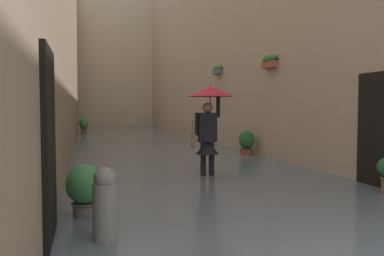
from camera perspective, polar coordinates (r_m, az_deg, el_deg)
The scene contains 10 objects.
ground_plane at distance 16.44m, azimuth -7.19°, elevation -2.43°, with size 69.95×69.95×0.00m, color gray.
flood_water at distance 16.43m, azimuth -7.19°, elevation -2.24°, with size 6.38×33.98×0.11m, color slate.
building_facade_left at distance 17.79m, azimuth 5.04°, elevation 16.66°, with size 2.04×31.98×11.51m.
building_facade_right at distance 16.60m, azimuth -20.46°, elevation 14.85°, with size 2.04×31.98×10.02m.
building_facade_far at distance 31.37m, azimuth -11.30°, elevation 9.49°, with size 9.18×1.80×10.25m, color beige.
person_wading at distance 8.22m, azimuth 2.50°, elevation 2.36°, with size 1.02×1.02×2.08m.
potted_plant_near_right at distance 22.40m, azimuth -15.62°, elevation 0.42°, with size 0.51×0.51×1.00m.
potted_plant_near_left at distance 12.10m, azimuth 8.04°, elevation -2.28°, with size 0.48×0.48×0.84m.
potted_plant_mid_right at distance 5.43m, azimuth -15.49°, elevation -8.74°, with size 0.50×0.50×0.79m.
mooring_bollard at distance 4.40m, azimuth -12.66°, elevation -11.48°, with size 0.27×0.27×0.91m.
Camera 1 is at (2.39, 2.20, 1.55)m, focal length 36.25 mm.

